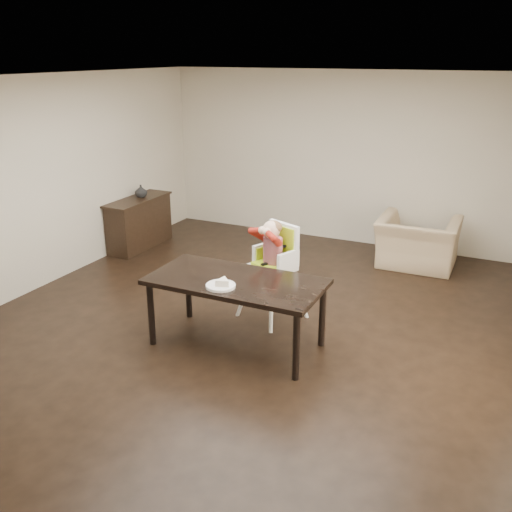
{
  "coord_description": "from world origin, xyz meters",
  "views": [
    {
      "loc": [
        2.59,
        -5.25,
        2.96
      ],
      "look_at": [
        0.12,
        -0.04,
        0.88
      ],
      "focal_mm": 40.0,
      "sensor_mm": 36.0,
      "label": 1
    }
  ],
  "objects": [
    {
      "name": "armchair",
      "position": [
        1.36,
        2.76,
        0.48
      ],
      "size": [
        1.11,
        0.73,
        0.97
      ],
      "primitive_type": "imported",
      "rotation": [
        0.0,
        0.0,
        3.15
      ],
      "color": "tan",
      "rests_on": "ground"
    },
    {
      "name": "plate",
      "position": [
        0.05,
        -0.69,
        0.78
      ],
      "size": [
        0.34,
        0.34,
        0.09
      ],
      "rotation": [
        0.0,
        0.0,
        -0.15
      ],
      "color": "white",
      "rests_on": "dining_table"
    },
    {
      "name": "dining_table",
      "position": [
        0.09,
        -0.45,
        0.67
      ],
      "size": [
        1.8,
        0.9,
        0.75
      ],
      "color": "black",
      "rests_on": "ground"
    },
    {
      "name": "vase",
      "position": [
        -2.78,
        1.87,
        0.88
      ],
      "size": [
        0.25,
        0.25,
        0.19
      ],
      "primitive_type": "imported",
      "rotation": [
        0.0,
        0.0,
        -0.35
      ],
      "color": "#99999E",
      "rests_on": "sideboard"
    },
    {
      "name": "ground",
      "position": [
        0.0,
        0.0,
        0.0
      ],
      "size": [
        7.0,
        7.0,
        0.0
      ],
      "primitive_type": "plane",
      "color": "black",
      "rests_on": "ground"
    },
    {
      "name": "room_walls",
      "position": [
        0.0,
        0.0,
        1.86
      ],
      "size": [
        6.02,
        7.02,
        2.71
      ],
      "color": "#BDB39D",
      "rests_on": "ground"
    },
    {
      "name": "sideboard",
      "position": [
        -2.78,
        1.77,
        0.4
      ],
      "size": [
        0.44,
        1.26,
        0.79
      ],
      "color": "black",
      "rests_on": "ground"
    },
    {
      "name": "high_chair",
      "position": [
        0.16,
        0.36,
        0.83
      ],
      "size": [
        0.65,
        0.65,
        1.18
      ],
      "rotation": [
        0.0,
        0.0,
        -0.4
      ],
      "color": "white",
      "rests_on": "ground"
    }
  ]
}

